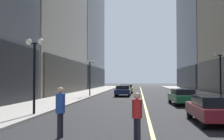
{
  "coord_description": "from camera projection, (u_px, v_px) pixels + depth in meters",
  "views": [
    {
      "loc": [
        -0.52,
        -3.53,
        2.1
      ],
      "look_at": [
        -3.23,
        23.29,
        3.08
      ],
      "focal_mm": 41.92,
      "sensor_mm": 36.0,
      "label": 1
    }
  ],
  "objects": [
    {
      "name": "street_lamp_right_mid",
      "position": [
        220.0,
        66.0,
        22.12
      ],
      "size": [
        1.06,
        0.36,
        4.43
      ],
      "color": "black",
      "rests_on": "ground"
    },
    {
      "name": "street_lamp_left_far",
      "position": [
        90.0,
        70.0,
        31.81
      ],
      "size": [
        1.06,
        0.36,
        4.43
      ],
      "color": "black",
      "rests_on": "ground"
    },
    {
      "name": "lane_centre_stripe",
      "position": [
        142.0,
        94.0,
        38.18
      ],
      "size": [
        0.16,
        70.0,
        0.01
      ],
      "primitive_type": "cube",
      "color": "#E5D64C",
      "rests_on": "ground"
    },
    {
      "name": "ground_plane",
      "position": [
        142.0,
        94.0,
        38.18
      ],
      "size": [
        200.0,
        200.0,
        0.0
      ],
      "primitive_type": "plane",
      "color": "#262628"
    },
    {
      "name": "pedestrian_in_blue_hoodie",
      "position": [
        60.0,
        108.0,
        9.41
      ],
      "size": [
        0.41,
        0.41,
        1.83
      ],
      "color": "black",
      "rests_on": "ground"
    },
    {
      "name": "sidewalk_right",
      "position": [
        200.0,
        94.0,
        37.36
      ],
      "size": [
        4.5,
        78.0,
        0.15
      ],
      "primitive_type": "cube",
      "color": "#ADA8A0",
      "rests_on": "ground"
    },
    {
      "name": "pedestrian_in_red_jacket",
      "position": [
        137.0,
        113.0,
        8.81
      ],
      "size": [
        0.47,
        0.47,
        1.65
      ],
      "color": "black",
      "rests_on": "ground"
    },
    {
      "name": "car_yellow",
      "position": [
        127.0,
        88.0,
        40.01
      ],
      "size": [
        1.97,
        4.15,
        1.32
      ],
      "color": "yellow",
      "rests_on": "ground"
    },
    {
      "name": "car_green",
      "position": [
        182.0,
        96.0,
        21.66
      ],
      "size": [
        1.88,
        4.58,
        1.32
      ],
      "color": "#196038",
      "rests_on": "ground"
    },
    {
      "name": "car_navy",
      "position": [
        123.0,
        90.0,
        33.12
      ],
      "size": [
        1.9,
        4.43,
        1.32
      ],
      "color": "#141E4C",
      "rests_on": "ground"
    },
    {
      "name": "sidewalk_left",
      "position": [
        86.0,
        93.0,
        39.02
      ],
      "size": [
        4.5,
        78.0,
        0.15
      ],
      "primitive_type": "cube",
      "color": "#ADA8A0",
      "rests_on": "ground"
    },
    {
      "name": "street_lamp_left_near",
      "position": [
        35.0,
        59.0,
        14.85
      ],
      "size": [
        1.06,
        0.36,
        4.43
      ],
      "color": "black",
      "rests_on": "ground"
    },
    {
      "name": "car_maroon",
      "position": [
        212.0,
        108.0,
        12.48
      ],
      "size": [
        1.74,
        4.28,
        1.32
      ],
      "color": "maroon",
      "rests_on": "ground"
    }
  ]
}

